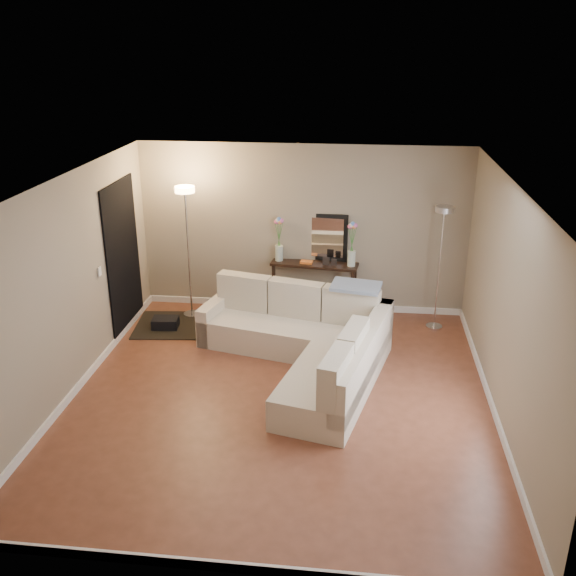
# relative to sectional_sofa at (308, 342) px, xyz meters

# --- Properties ---
(floor) EXTENTS (5.00, 5.50, 0.01)m
(floor) POSITION_rel_sectional_sofa_xyz_m (-0.26, -0.86, -0.34)
(floor) COLOR brown
(floor) RESTS_ON ground
(ceiling) EXTENTS (5.00, 5.50, 0.01)m
(ceiling) POSITION_rel_sectional_sofa_xyz_m (-0.26, -0.86, 2.27)
(ceiling) COLOR white
(ceiling) RESTS_ON ground
(wall_back) EXTENTS (5.00, 0.02, 2.60)m
(wall_back) POSITION_rel_sectional_sofa_xyz_m (-0.26, 1.90, 0.96)
(wall_back) COLOR gray
(wall_back) RESTS_ON ground
(wall_front) EXTENTS (5.00, 0.02, 2.60)m
(wall_front) POSITION_rel_sectional_sofa_xyz_m (-0.26, -3.62, 0.96)
(wall_front) COLOR gray
(wall_front) RESTS_ON ground
(wall_left) EXTENTS (0.02, 5.50, 2.60)m
(wall_left) POSITION_rel_sectional_sofa_xyz_m (-2.77, -0.86, 0.96)
(wall_left) COLOR gray
(wall_left) RESTS_ON ground
(wall_right) EXTENTS (0.02, 5.50, 2.60)m
(wall_right) POSITION_rel_sectional_sofa_xyz_m (2.25, -0.86, 0.96)
(wall_right) COLOR gray
(wall_right) RESTS_ON ground
(baseboard_back) EXTENTS (5.00, 0.03, 0.10)m
(baseboard_back) POSITION_rel_sectional_sofa_xyz_m (-0.26, 1.88, -0.29)
(baseboard_back) COLOR white
(baseboard_back) RESTS_ON ground
(baseboard_front) EXTENTS (5.00, 0.03, 0.10)m
(baseboard_front) POSITION_rel_sectional_sofa_xyz_m (-0.26, -3.59, -0.29)
(baseboard_front) COLOR white
(baseboard_front) RESTS_ON ground
(baseboard_left) EXTENTS (0.03, 5.50, 0.10)m
(baseboard_left) POSITION_rel_sectional_sofa_xyz_m (-2.75, -0.86, -0.29)
(baseboard_left) COLOR white
(baseboard_left) RESTS_ON ground
(baseboard_right) EXTENTS (0.03, 5.50, 0.10)m
(baseboard_right) POSITION_rel_sectional_sofa_xyz_m (2.22, -0.86, -0.29)
(baseboard_right) COLOR white
(baseboard_right) RESTS_ON ground
(doorway) EXTENTS (0.02, 1.20, 2.20)m
(doorway) POSITION_rel_sectional_sofa_xyz_m (-2.74, 0.84, 0.76)
(doorway) COLOR black
(doorway) RESTS_ON ground
(switch_plate) EXTENTS (0.02, 0.08, 0.12)m
(switch_plate) POSITION_rel_sectional_sofa_xyz_m (-2.74, -0.01, 0.86)
(switch_plate) COLOR white
(switch_plate) RESTS_ON ground
(sectional_sofa) EXTENTS (2.70, 2.99, 0.91)m
(sectional_sofa) POSITION_rel_sectional_sofa_xyz_m (0.00, 0.00, 0.00)
(sectional_sofa) COLOR beige
(sectional_sofa) RESTS_ON floor
(throw_blanket) EXTENTS (0.71, 0.49, 0.09)m
(throw_blanket) POSITION_rel_sectional_sofa_xyz_m (0.59, 0.51, 0.61)
(throw_blanket) COLOR gray
(throw_blanket) RESTS_ON sectional_sofa
(console_table) EXTENTS (1.36, 0.51, 0.82)m
(console_table) POSITION_rel_sectional_sofa_xyz_m (-0.14, 1.75, 0.13)
(console_table) COLOR black
(console_table) RESTS_ON floor
(leaning_mirror) EXTENTS (0.94, 0.15, 0.74)m
(leaning_mirror) POSITION_rel_sectional_sofa_xyz_m (-0.04, 1.91, 0.85)
(leaning_mirror) COLOR black
(leaning_mirror) RESTS_ON console_table
(table_decor) EXTENTS (0.56, 0.16, 0.13)m
(table_decor) POSITION_rel_sectional_sofa_xyz_m (-0.06, 1.70, 0.51)
(table_decor) COLOR orange
(table_decor) RESTS_ON console_table
(flower_vase_left) EXTENTS (0.16, 0.14, 0.70)m
(flower_vase_left) POSITION_rel_sectional_sofa_xyz_m (-0.61, 1.80, 0.77)
(flower_vase_left) COLOR silver
(flower_vase_left) RESTS_ON console_table
(flower_vase_right) EXTENTS (0.16, 0.14, 0.70)m
(flower_vase_right) POSITION_rel_sectional_sofa_xyz_m (0.50, 1.67, 0.77)
(flower_vase_right) COLOR silver
(flower_vase_right) RESTS_ON console_table
(floor_lamp_lit) EXTENTS (0.31, 0.31, 2.03)m
(floor_lamp_lit) POSITION_rel_sectional_sofa_xyz_m (-1.93, 1.39, 1.10)
(floor_lamp_lit) COLOR silver
(floor_lamp_lit) RESTS_ON floor
(floor_lamp_unlit) EXTENTS (0.26, 0.26, 1.85)m
(floor_lamp_unlit) POSITION_rel_sectional_sofa_xyz_m (1.77, 1.37, 0.97)
(floor_lamp_unlit) COLOR silver
(floor_lamp_unlit) RESTS_ON floor
(charcoal_rug) EXTENTS (1.42, 1.12, 0.02)m
(charcoal_rug) POSITION_rel_sectional_sofa_xyz_m (-2.01, 1.00, -0.33)
(charcoal_rug) COLOR black
(charcoal_rug) RESTS_ON floor
(black_bag) EXTENTS (0.40, 0.30, 0.24)m
(black_bag) POSITION_rel_sectional_sofa_xyz_m (-2.20, 0.88, -0.29)
(black_bag) COLOR black
(black_bag) RESTS_ON charcoal_rug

